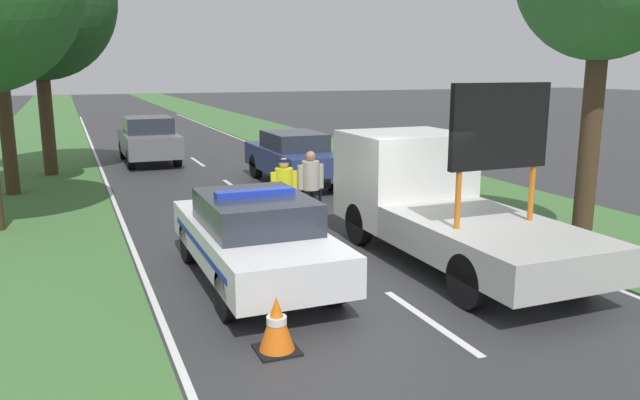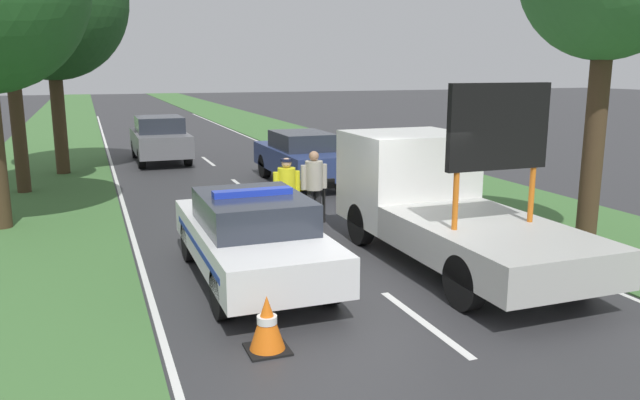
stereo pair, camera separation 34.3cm
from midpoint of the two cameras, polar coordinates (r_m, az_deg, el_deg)
name	(u,v)px [view 2 (the right image)]	position (r m, az deg, el deg)	size (l,w,h in m)	color
ground_plane	(366,280)	(10.47, 5.20, -7.26)	(160.00, 160.00, 0.00)	#333335
lane_markings	(218,168)	(22.08, -8.90, 2.89)	(6.99, 53.24, 0.01)	silver
grass_verge_left	(51,149)	(29.13, -23.05, 4.28)	(4.32, 120.00, 0.03)	#427038
grass_verge_right	(303,139)	(30.77, -1.28, 5.59)	(4.32, 120.00, 0.03)	#427038
police_car	(252,235)	(10.22, -5.30, -3.25)	(1.83, 4.72, 1.55)	white
work_truck	(436,199)	(11.71, 11.39, 0.09)	(2.22, 5.81, 3.22)	white
road_barrier	(281,190)	(13.69, -2.83, 0.90)	(2.49, 0.08, 1.00)	black
police_officer	(287,189)	(12.98, -2.31, 0.99)	(0.58, 0.37, 1.63)	#191E38
pedestrian_civilian	(314,183)	(13.58, 0.17, 1.58)	(0.60, 0.38, 1.68)	#232326
traffic_cone_near_police	(364,192)	(15.93, 4.68, 0.75)	(0.51, 0.51, 0.70)	black
traffic_cone_centre_front	(267,324)	(7.84, -3.59, -11.22)	(0.52, 0.52, 0.72)	black
traffic_cone_near_truck	(402,203)	(14.85, 8.15, -0.25)	(0.47, 0.47, 0.65)	black
traffic_cone_behind_barrier	(384,210)	(14.13, 6.55, -0.88)	(0.46, 0.46, 0.63)	black
queued_car_hatch_blue	(301,157)	(18.80, -1.25, 3.98)	(1.70, 4.63, 1.57)	navy
queued_car_suv_grey	(160,139)	(24.01, -14.04, 5.46)	(1.85, 4.50, 1.69)	slate
roadside_tree_near_right	(7,18)	(19.04, -26.21, 14.71)	(3.03, 3.03, 6.38)	#42301E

